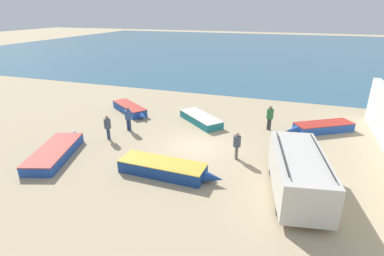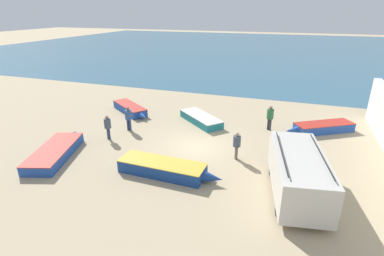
{
  "view_description": "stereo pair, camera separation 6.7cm",
  "coord_description": "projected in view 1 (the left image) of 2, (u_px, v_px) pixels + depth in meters",
  "views": [
    {
      "loc": [
        5.24,
        -15.8,
        7.93
      ],
      "look_at": [
        -0.42,
        0.59,
        1.0
      ],
      "focal_mm": 28.0,
      "sensor_mm": 36.0,
      "label": 1
    },
    {
      "loc": [
        5.3,
        -15.78,
        7.93
      ],
      "look_at": [
        -0.42,
        0.59,
        1.0
      ],
      "focal_mm": 28.0,
      "sensor_mm": 36.0,
      "label": 2
    }
  ],
  "objects": [
    {
      "name": "fisherman_0",
      "position": [
        108.0,
        125.0,
        19.17
      ],
      "size": [
        0.43,
        0.43,
        1.62
      ],
      "rotation": [
        0.0,
        0.0,
        1.03
      ],
      "color": "navy",
      "rests_on": "ground_plane"
    },
    {
      "name": "fisherman_3",
      "position": [
        270.0,
        116.0,
        20.67
      ],
      "size": [
        0.46,
        0.46,
        1.75
      ],
      "rotation": [
        0.0,
        0.0,
        4.02
      ],
      "color": "#38383D",
      "rests_on": "ground_plane"
    },
    {
      "name": "fisherman_2",
      "position": [
        237.0,
        143.0,
        16.64
      ],
      "size": [
        0.42,
        0.42,
        1.62
      ],
      "rotation": [
        0.0,
        0.0,
        3.48
      ],
      "color": "#5B564C",
      "rests_on": "ground_plane"
    },
    {
      "name": "fishing_rowboat_2",
      "position": [
        321.0,
        127.0,
        20.65
      ],
      "size": [
        4.65,
        3.43,
        0.62
      ],
      "rotation": [
        0.0,
        0.0,
        3.71
      ],
      "color": "#234CA3",
      "rests_on": "ground_plane"
    },
    {
      "name": "fishing_rowboat_3",
      "position": [
        56.0,
        152.0,
        17.19
      ],
      "size": [
        3.04,
        5.61,
        0.58
      ],
      "rotation": [
        0.0,
        0.0,
        1.89
      ],
      "color": "#234CA3",
      "rests_on": "ground_plane"
    },
    {
      "name": "fishing_rowboat_1",
      "position": [
        130.0,
        109.0,
        24.41
      ],
      "size": [
        4.48,
        3.52,
        0.61
      ],
      "rotation": [
        0.0,
        0.0,
        5.67
      ],
      "color": "#234CA3",
      "rests_on": "ground_plane"
    },
    {
      "name": "fishing_rowboat_4",
      "position": [
        200.0,
        118.0,
        22.41
      ],
      "size": [
        4.29,
        3.9,
        0.57
      ],
      "rotation": [
        0.0,
        0.0,
        2.43
      ],
      "color": "#1E757F",
      "rests_on": "ground_plane"
    },
    {
      "name": "parked_van",
      "position": [
        298.0,
        172.0,
        13.36
      ],
      "size": [
        3.02,
        5.69,
        2.14
      ],
      "rotation": [
        0.0,
        0.0,
        1.75
      ],
      "color": "beige",
      "rests_on": "ground_plane"
    },
    {
      "name": "fisherman_1",
      "position": [
        128.0,
        117.0,
        20.6
      ],
      "size": [
        0.44,
        0.44,
        1.69
      ],
      "rotation": [
        0.0,
        0.0,
        1.65
      ],
      "color": "navy",
      "rests_on": "ground_plane"
    },
    {
      "name": "fishing_rowboat_0",
      "position": [
        166.0,
        169.0,
        15.27
      ],
      "size": [
        5.48,
        1.53,
        0.68
      ],
      "rotation": [
        0.0,
        0.0,
        6.26
      ],
      "color": "navy",
      "rests_on": "ground_plane"
    },
    {
      "name": "sea_water",
      "position": [
        272.0,
        48.0,
        64.04
      ],
      "size": [
        120.0,
        80.0,
        0.01
      ],
      "primitive_type": "cube",
      "color": "#33607A",
      "rests_on": "ground_plane"
    },
    {
      "name": "ground_plane",
      "position": [
        195.0,
        147.0,
        18.4
      ],
      "size": [
        200.0,
        200.0,
        0.0
      ],
      "primitive_type": "plane",
      "color": "tan"
    }
  ]
}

